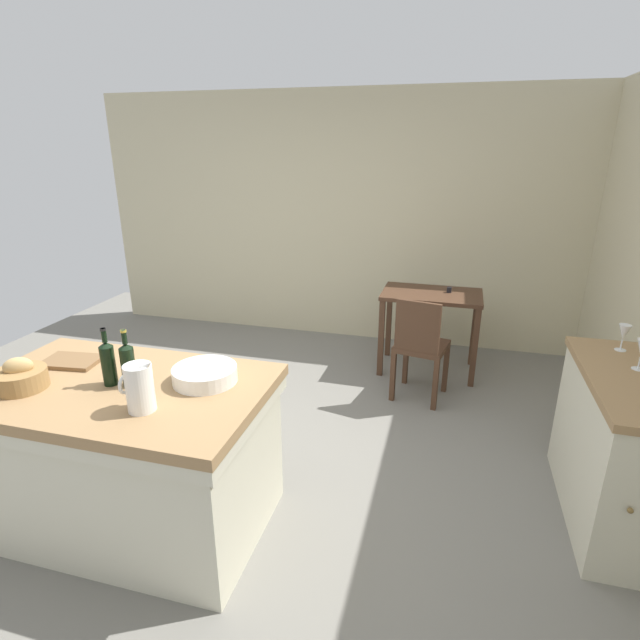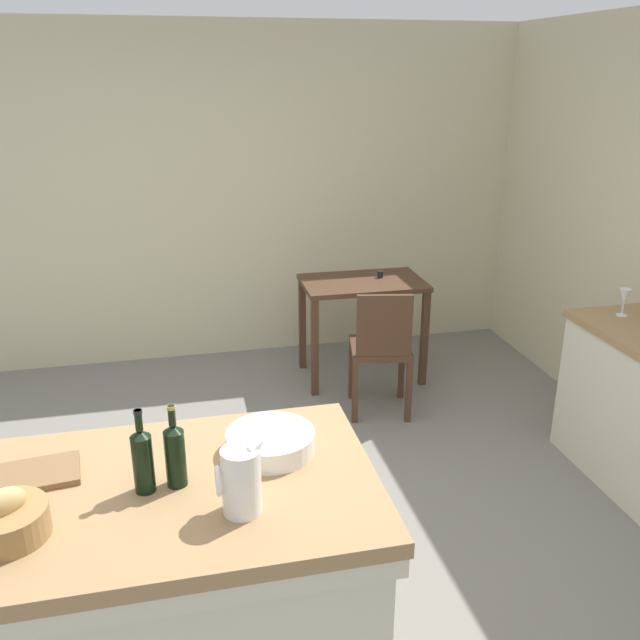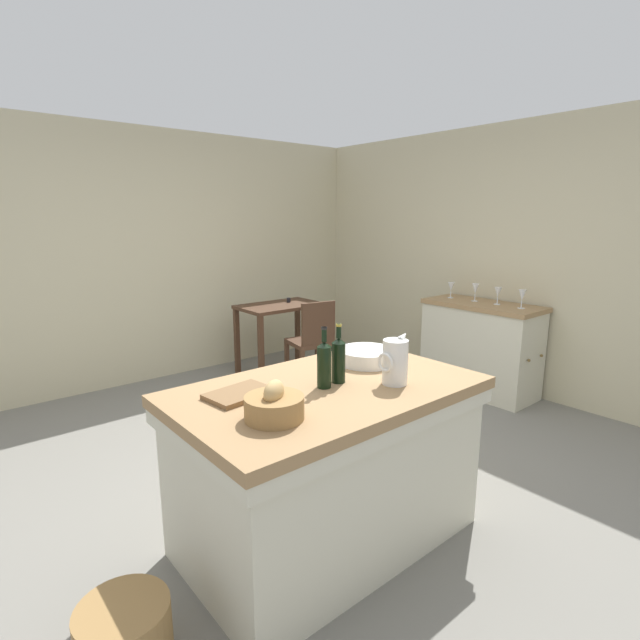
{
  "view_description": "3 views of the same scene",
  "coord_description": "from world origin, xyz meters",
  "px_view_note": "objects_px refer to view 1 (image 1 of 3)",
  "views": [
    {
      "loc": [
        1.24,
        -2.63,
        2.06
      ],
      "look_at": [
        0.41,
        0.43,
        0.93
      ],
      "focal_mm": 27.69,
      "sensor_mm": 36.0,
      "label": 1
    },
    {
      "loc": [
        -0.27,
        -2.74,
        2.24
      ],
      "look_at": [
        0.46,
        0.47,
        1.01
      ],
      "focal_mm": 37.7,
      "sensor_mm": 36.0,
      "label": 2
    },
    {
      "loc": [
        -1.92,
        -2.44,
        1.72
      ],
      "look_at": [
        0.57,
        0.53,
        0.89
      ],
      "focal_mm": 27.12,
      "sensor_mm": 36.0,
      "label": 3
    }
  ],
  "objects_px": {
    "island_table": "(128,450)",
    "wine_glass_right": "(624,333)",
    "wash_bowl": "(205,374)",
    "cutting_board": "(72,361)",
    "pitcher": "(139,387)",
    "wine_bottle_amber": "(108,362)",
    "wooden_chair": "(420,345)",
    "bread_basket": "(20,378)",
    "side_cabinet": "(622,450)",
    "wine_bottle_dark": "(128,364)",
    "writing_desk": "(431,306)"
  },
  "relations": [
    {
      "from": "pitcher",
      "to": "wine_bottle_amber",
      "type": "xyz_separation_m",
      "value": [
        -0.31,
        0.19,
        0.01
      ]
    },
    {
      "from": "island_table",
      "to": "wooden_chair",
      "type": "relative_size",
      "value": 1.72
    },
    {
      "from": "bread_basket",
      "to": "cutting_board",
      "type": "relative_size",
      "value": 0.83
    },
    {
      "from": "bread_basket",
      "to": "wine_bottle_dark",
      "type": "bearing_deg",
      "value": 18.2
    },
    {
      "from": "cutting_board",
      "to": "wine_glass_right",
      "type": "height_order",
      "value": "wine_glass_right"
    },
    {
      "from": "cutting_board",
      "to": "wooden_chair",
      "type": "bearing_deg",
      "value": 42.99
    },
    {
      "from": "writing_desk",
      "to": "bread_basket",
      "type": "height_order",
      "value": "bread_basket"
    },
    {
      "from": "pitcher",
      "to": "wine_bottle_amber",
      "type": "height_order",
      "value": "wine_bottle_amber"
    },
    {
      "from": "wine_bottle_dark",
      "to": "wash_bowl",
      "type": "bearing_deg",
      "value": 22.13
    },
    {
      "from": "pitcher",
      "to": "bread_basket",
      "type": "height_order",
      "value": "pitcher"
    },
    {
      "from": "bread_basket",
      "to": "wine_bottle_amber",
      "type": "distance_m",
      "value": 0.45
    },
    {
      "from": "pitcher",
      "to": "wine_glass_right",
      "type": "bearing_deg",
      "value": 29.3
    },
    {
      "from": "writing_desk",
      "to": "wine_bottle_amber",
      "type": "distance_m",
      "value": 2.97
    },
    {
      "from": "wash_bowl",
      "to": "cutting_board",
      "type": "height_order",
      "value": "wash_bowl"
    },
    {
      "from": "side_cabinet",
      "to": "wooden_chair",
      "type": "distance_m",
      "value": 1.66
    },
    {
      "from": "wine_bottle_dark",
      "to": "bread_basket",
      "type": "bearing_deg",
      "value": -161.8
    },
    {
      "from": "wine_bottle_dark",
      "to": "wine_bottle_amber",
      "type": "distance_m",
      "value": 0.11
    },
    {
      "from": "island_table",
      "to": "writing_desk",
      "type": "bearing_deg",
      "value": 59.45
    },
    {
      "from": "wooden_chair",
      "to": "wine_glass_right",
      "type": "relative_size",
      "value": 5.59
    },
    {
      "from": "wash_bowl",
      "to": "side_cabinet",
      "type": "bearing_deg",
      "value": 15.18
    },
    {
      "from": "writing_desk",
      "to": "wine_bottle_dark",
      "type": "height_order",
      "value": "wine_bottle_dark"
    },
    {
      "from": "island_table",
      "to": "wine_bottle_dark",
      "type": "bearing_deg",
      "value": 4.78
    },
    {
      "from": "wash_bowl",
      "to": "wine_bottle_amber",
      "type": "xyz_separation_m",
      "value": [
        -0.46,
        -0.16,
        0.09
      ]
    },
    {
      "from": "pitcher",
      "to": "cutting_board",
      "type": "distance_m",
      "value": 0.8
    },
    {
      "from": "wine_bottle_dark",
      "to": "wine_bottle_amber",
      "type": "bearing_deg",
      "value": -173.22
    },
    {
      "from": "wine_bottle_dark",
      "to": "wine_glass_right",
      "type": "xyz_separation_m",
      "value": [
        2.58,
        1.13,
        0.01
      ]
    },
    {
      "from": "writing_desk",
      "to": "pitcher",
      "type": "xyz_separation_m",
      "value": [
        -1.21,
        -2.71,
        0.35
      ]
    },
    {
      "from": "bread_basket",
      "to": "wooden_chair",
      "type": "bearing_deg",
      "value": 47.54
    },
    {
      "from": "side_cabinet",
      "to": "cutting_board",
      "type": "bearing_deg",
      "value": -169.09
    },
    {
      "from": "pitcher",
      "to": "wash_bowl",
      "type": "xyz_separation_m",
      "value": [
        0.15,
        0.35,
        -0.08
      ]
    },
    {
      "from": "writing_desk",
      "to": "cutting_board",
      "type": "bearing_deg",
      "value": -129.0
    },
    {
      "from": "island_table",
      "to": "cutting_board",
      "type": "relative_size",
      "value": 5.06
    },
    {
      "from": "wash_bowl",
      "to": "bread_basket",
      "type": "distance_m",
      "value": 0.93
    },
    {
      "from": "side_cabinet",
      "to": "cutting_board",
      "type": "xyz_separation_m",
      "value": [
        -3.07,
        -0.59,
        0.44
      ]
    },
    {
      "from": "wine_bottle_amber",
      "to": "wine_glass_right",
      "type": "bearing_deg",
      "value": 23.02
    },
    {
      "from": "wash_bowl",
      "to": "cutting_board",
      "type": "relative_size",
      "value": 1.1
    },
    {
      "from": "writing_desk",
      "to": "wine_bottle_dark",
      "type": "distance_m",
      "value": 2.9
    },
    {
      "from": "bread_basket",
      "to": "wine_bottle_dark",
      "type": "xyz_separation_m",
      "value": [
        0.52,
        0.17,
        0.06
      ]
    },
    {
      "from": "wine_bottle_dark",
      "to": "island_table",
      "type": "bearing_deg",
      "value": -175.22
    },
    {
      "from": "wine_bottle_dark",
      "to": "wine_bottle_amber",
      "type": "height_order",
      "value": "wine_bottle_amber"
    },
    {
      "from": "pitcher",
      "to": "wine_bottle_dark",
      "type": "relative_size",
      "value": 0.89
    },
    {
      "from": "cutting_board",
      "to": "wine_bottle_dark",
      "type": "distance_m",
      "value": 0.53
    },
    {
      "from": "wash_bowl",
      "to": "wine_glass_right",
      "type": "bearing_deg",
      "value": 23.88
    },
    {
      "from": "island_table",
      "to": "wine_bottle_dark",
      "type": "relative_size",
      "value": 5.04
    },
    {
      "from": "island_table",
      "to": "wooden_chair",
      "type": "xyz_separation_m",
      "value": [
        1.44,
        1.9,
        0.02
      ]
    },
    {
      "from": "wooden_chair",
      "to": "writing_desk",
      "type": "bearing_deg",
      "value": 85.92
    },
    {
      "from": "island_table",
      "to": "wine_glass_right",
      "type": "relative_size",
      "value": 9.62
    },
    {
      "from": "wash_bowl",
      "to": "wine_glass_right",
      "type": "xyz_separation_m",
      "value": [
        2.23,
        0.99,
        0.09
      ]
    },
    {
      "from": "wine_bottle_amber",
      "to": "wine_glass_right",
      "type": "distance_m",
      "value": 2.92
    },
    {
      "from": "side_cabinet",
      "to": "wine_bottle_dark",
      "type": "height_order",
      "value": "wine_bottle_dark"
    }
  ]
}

